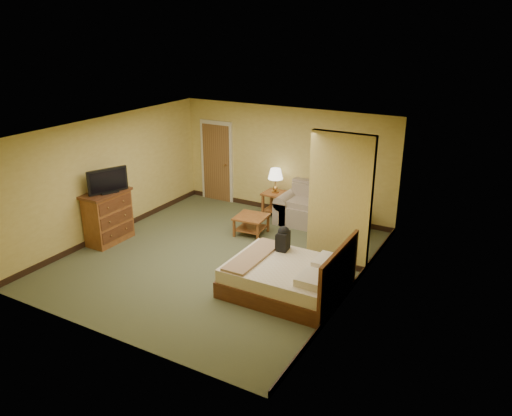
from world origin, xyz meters
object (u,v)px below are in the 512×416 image
Objects in this scene: dresser at (108,217)px; bed at (289,278)px; loveseat at (318,213)px; coffee_table at (251,221)px.

bed is (4.30, -0.10, -0.27)m from dresser.
dresser is 4.31m from bed.
bed is (0.75, -3.10, -0.02)m from loveseat.
bed is at bearing -46.09° from coffee_table.
coffee_table is 0.64× the size of dresser.
bed is (1.85, -1.92, -0.01)m from coffee_table.
loveseat is 1.61m from coffee_table.
dresser is at bearing -139.76° from loveseat.
bed reaches higher than loveseat.
loveseat reaches higher than coffee_table.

